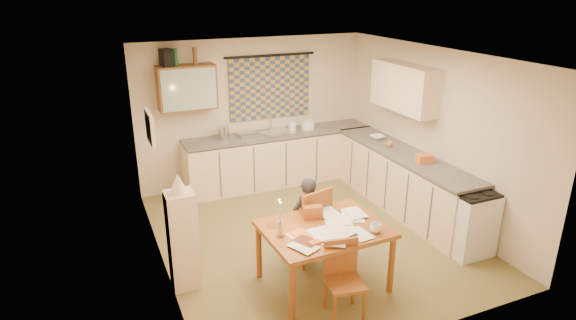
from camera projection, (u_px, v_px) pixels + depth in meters
name	position (u px, v px, depth m)	size (l,w,h in m)	color
floor	(309.00, 236.00, 6.76)	(4.00, 4.50, 0.02)	brown
ceiling	(313.00, 54.00, 5.89)	(4.00, 4.50, 0.02)	white
wall_back	(253.00, 112.00, 8.27)	(4.00, 0.02, 2.50)	beige
wall_front	(419.00, 226.00, 4.38)	(4.00, 0.02, 2.50)	beige
wall_left	(155.00, 174.00, 5.58)	(0.02, 4.50, 2.50)	beige
wall_right	(434.00, 134.00, 7.08)	(0.02, 4.50, 2.50)	beige
window_blind	(270.00, 88.00, 8.21)	(1.45, 0.03, 1.05)	navy
curtain_rod	(270.00, 55.00, 8.00)	(0.04, 0.04, 1.60)	black
wall_cabinet	(187.00, 88.00, 7.50)	(0.90, 0.34, 0.70)	brown
wall_cabinet_glass	(189.00, 90.00, 7.35)	(0.84, 0.02, 0.64)	#99B2A5
upper_cabinet_right	(404.00, 87.00, 7.28)	(0.34, 1.30, 0.70)	beige
framed_print	(150.00, 127.00, 5.78)	(0.04, 0.50, 0.40)	beige
print_canvas	(152.00, 127.00, 5.79)	(0.01, 0.42, 0.32)	white
counter_back	(279.00, 158.00, 8.41)	(3.30, 0.62, 0.92)	beige
counter_right	(402.00, 181.00, 7.43)	(0.62, 2.95, 0.92)	beige
stove	(468.00, 222.00, 6.22)	(0.56, 0.56, 0.86)	white
sink	(278.00, 135.00, 8.26)	(0.55, 0.45, 0.10)	silver
tap	(271.00, 123.00, 8.33)	(0.03, 0.03, 0.28)	silver
dish_rack	(248.00, 135.00, 8.03)	(0.35, 0.30, 0.06)	silver
kettle	(223.00, 133.00, 7.84)	(0.18, 0.18, 0.24)	silver
mixing_bowl	(308.00, 125.00, 8.43)	(0.24, 0.24, 0.16)	white
soap_bottle	(292.00, 124.00, 8.36)	(0.10, 0.10, 0.21)	white
bowl	(377.00, 137.00, 7.91)	(0.24, 0.24, 0.06)	white
orange_bag	(425.00, 158.00, 6.86)	(0.22, 0.16, 0.12)	orange
fruit_orange	(390.00, 144.00, 7.52)	(0.10, 0.10, 0.10)	orange
speaker	(166.00, 58.00, 7.23)	(0.16, 0.20, 0.26)	black
bottle_green	(175.00, 57.00, 7.28)	(0.07, 0.07, 0.26)	#195926
bottle_brown	(195.00, 56.00, 7.39)	(0.07, 0.07, 0.26)	brown
dining_table	(324.00, 256.00, 5.55)	(1.39, 1.08, 0.75)	brown
chair_far	(307.00, 237.00, 6.08)	(0.55, 0.55, 1.01)	brown
chair_near	(344.00, 294.00, 5.06)	(0.43, 0.43, 0.83)	brown
person	(306.00, 220.00, 5.99)	(0.45, 0.34, 1.12)	black
shelf_stand	(183.00, 240.00, 5.45)	(0.32, 0.30, 1.18)	beige
lampshade	(178.00, 183.00, 5.20)	(0.20, 0.20, 0.22)	beige
letter_rack	(313.00, 212.00, 5.58)	(0.22, 0.10, 0.16)	brown
mug	(376.00, 228.00, 5.29)	(0.14, 0.14, 0.10)	white
magazine	(301.00, 245.00, 5.02)	(0.28, 0.30, 0.02)	maroon
book	(295.00, 237.00, 5.18)	(0.22, 0.27, 0.02)	orange
orange_box	(315.00, 243.00, 5.04)	(0.12, 0.08, 0.04)	orange
eyeglasses	(352.00, 236.00, 5.21)	(0.13, 0.04, 0.02)	black
candle_holder	(281.00, 228.00, 5.20)	(0.06, 0.06, 0.18)	silver
candle	(280.00, 212.00, 5.13)	(0.02, 0.02, 0.22)	white
candle_flame	(279.00, 200.00, 5.12)	(0.02, 0.02, 0.02)	#FFCC66
papers	(334.00, 228.00, 5.36)	(1.16, 0.95, 0.03)	white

